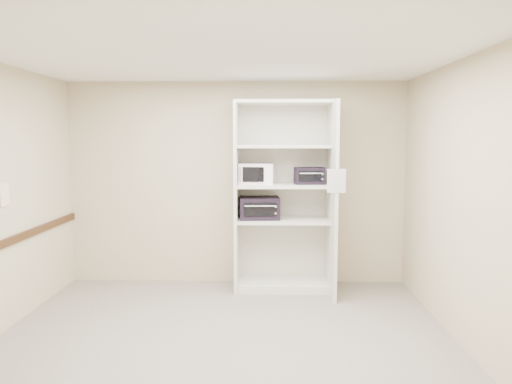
{
  "coord_description": "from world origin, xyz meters",
  "views": [
    {
      "loc": [
        0.41,
        -4.66,
        1.94
      ],
      "look_at": [
        0.28,
        1.35,
        1.3
      ],
      "focal_mm": 35.0,
      "sensor_mm": 36.0,
      "label": 1
    }
  ],
  "objects_px": {
    "toaster_oven_upper": "(309,176)",
    "shelving_unit": "(287,202)",
    "toaster_oven_lower": "(259,208)",
    "microwave": "(257,174)"
  },
  "relations": [
    {
      "from": "shelving_unit",
      "to": "microwave",
      "type": "relative_size",
      "value": 5.57
    },
    {
      "from": "shelving_unit",
      "to": "toaster_oven_lower",
      "type": "xyz_separation_m",
      "value": [
        -0.35,
        -0.02,
        -0.07
      ]
    },
    {
      "from": "toaster_oven_lower",
      "to": "shelving_unit",
      "type": "bearing_deg",
      "value": -1.39
    },
    {
      "from": "shelving_unit",
      "to": "toaster_oven_lower",
      "type": "distance_m",
      "value": 0.36
    },
    {
      "from": "toaster_oven_lower",
      "to": "microwave",
      "type": "bearing_deg",
      "value": 127.01
    },
    {
      "from": "shelving_unit",
      "to": "microwave",
      "type": "distance_m",
      "value": 0.53
    },
    {
      "from": "toaster_oven_upper",
      "to": "shelving_unit",
      "type": "bearing_deg",
      "value": 174.95
    },
    {
      "from": "microwave",
      "to": "shelving_unit",
      "type": "bearing_deg",
      "value": 3.11
    },
    {
      "from": "microwave",
      "to": "toaster_oven_upper",
      "type": "height_order",
      "value": "microwave"
    },
    {
      "from": "toaster_oven_upper",
      "to": "toaster_oven_lower",
      "type": "bearing_deg",
      "value": 177.24
    }
  ]
}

